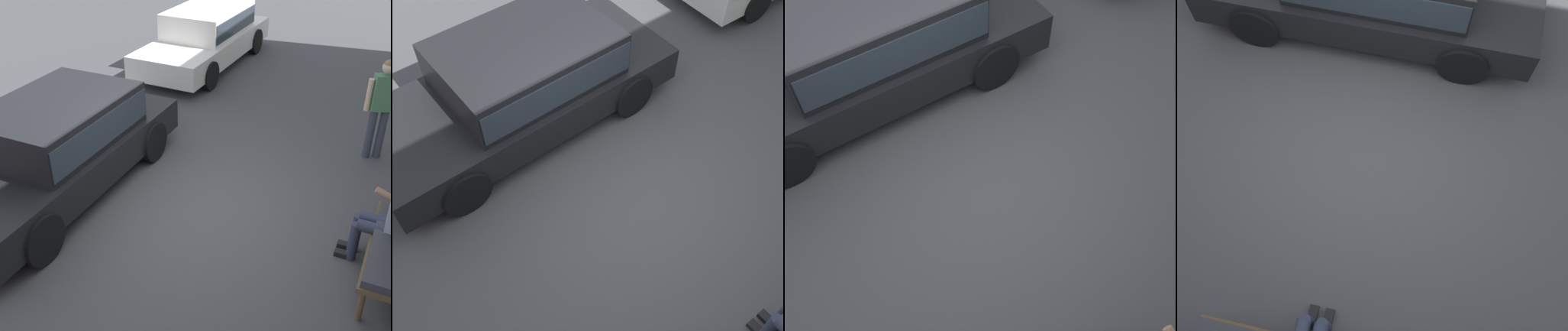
% 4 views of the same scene
% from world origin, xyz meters
% --- Properties ---
extents(ground_plane, '(60.00, 60.00, 0.00)m').
position_xyz_m(ground_plane, '(0.00, 0.00, 0.00)').
color(ground_plane, '#424244').
extents(person_on_phone, '(0.73, 0.74, 1.38)m').
position_xyz_m(person_on_phone, '(0.01, 2.67, 0.74)').
color(person_on_phone, '#2D3347').
rests_on(person_on_phone, ground_plane).
extents(parked_car_near, '(4.65, 1.89, 1.39)m').
position_xyz_m(parked_car_near, '(-5.81, -2.32, 0.77)').
color(parked_car_near, white).
rests_on(parked_car_near, ground_plane).
extents(parked_car_mid, '(4.53, 1.95, 1.41)m').
position_xyz_m(parked_car_mid, '(0.31, -2.01, 0.78)').
color(parked_car_mid, black).
rests_on(parked_car_mid, ground_plane).
extents(pedestrian_standing, '(0.33, 0.51, 1.73)m').
position_xyz_m(pedestrian_standing, '(-2.70, 2.20, 1.02)').
color(pedestrian_standing, '#383D4C').
rests_on(pedestrian_standing, ground_plane).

